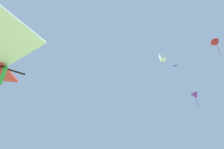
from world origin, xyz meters
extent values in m
cone|color=purple|center=(-5.65, 34.00, 15.45)|extent=(2.05, 2.08, 1.41)
cylinder|color=#602387|center=(-5.65, 34.00, 13.96)|extent=(0.06, 0.06, 1.94)
cube|color=white|center=(-6.11, 22.20, 17.77)|extent=(1.27, 1.22, 1.39)
cone|color=red|center=(0.79, 28.08, 20.67)|extent=(1.75, 1.73, 1.65)
cylinder|color=maroon|center=(0.79, 28.08, 19.24)|extent=(0.06, 0.06, 1.86)
pyramid|color=blue|center=(-5.86, 26.76, 18.55)|extent=(0.77, 0.77, 0.15)
camera|label=1|loc=(2.57, -0.37, 0.88)|focal=30.03mm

